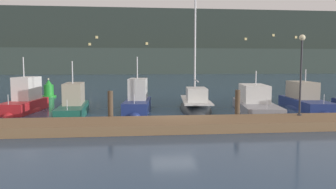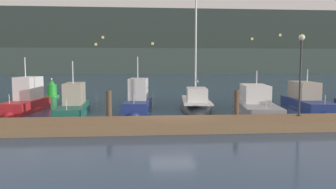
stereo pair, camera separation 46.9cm
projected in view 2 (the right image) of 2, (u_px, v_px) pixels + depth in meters
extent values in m
plane|color=navy|center=(172.00, 120.00, 18.60)|extent=(400.00, 400.00, 0.00)
cube|color=brown|center=(177.00, 124.00, 16.21)|extent=(43.51, 2.80, 0.45)
cylinder|color=#4C3D2D|center=(109.00, 107.00, 17.49)|extent=(0.28, 0.28, 1.78)
cylinder|color=#4C3D2D|center=(236.00, 106.00, 18.07)|extent=(0.28, 0.28, 1.78)
ellipsoid|color=red|center=(26.00, 111.00, 22.18)|extent=(2.24, 5.35, 1.39)
cube|color=red|center=(26.00, 106.00, 22.15)|extent=(2.05, 4.82, 0.76)
cube|color=silver|center=(29.00, 88.00, 22.55)|extent=(1.39, 2.40, 1.55)
cube|color=black|center=(35.00, 84.00, 23.57)|extent=(1.05, 0.40, 0.69)
cylinder|color=silver|center=(25.00, 67.00, 22.00)|extent=(0.07, 0.07, 1.34)
cylinder|color=silver|center=(9.00, 99.00, 19.91)|extent=(0.04, 0.04, 0.60)
ellipsoid|color=#195647|center=(74.00, 114.00, 20.77)|extent=(1.93, 5.95, 1.17)
cube|color=#195647|center=(73.00, 110.00, 20.74)|extent=(1.77, 5.36, 0.64)
cube|color=#A39984|center=(74.00, 93.00, 21.23)|extent=(1.25, 2.64, 1.34)
cube|color=black|center=(77.00, 89.00, 22.37)|extent=(1.00, 0.31, 0.60)
cylinder|color=silver|center=(73.00, 72.00, 20.64)|extent=(0.07, 0.07, 1.40)
cylinder|color=silver|center=(66.00, 105.00, 18.25)|extent=(0.04, 0.04, 0.60)
ellipsoid|color=navy|center=(138.00, 111.00, 22.50)|extent=(2.28, 5.33, 1.07)
cube|color=navy|center=(138.00, 105.00, 22.47)|extent=(2.09, 4.80, 0.73)
cube|color=silver|center=(138.00, 89.00, 22.88)|extent=(1.42, 2.39, 1.46)
cube|color=black|center=(140.00, 85.00, 23.89)|extent=(1.08, 0.39, 0.65)
cylinder|color=silver|center=(138.00, 68.00, 22.33)|extent=(0.07, 0.07, 1.50)
cylinder|color=silver|center=(134.00, 99.00, 20.24)|extent=(0.04, 0.04, 0.60)
ellipsoid|color=#2D3338|center=(196.00, 109.00, 23.04)|extent=(2.94, 7.51, 1.33)
cube|color=silver|center=(196.00, 100.00, 22.98)|extent=(2.47, 6.31, 0.08)
cube|color=silver|center=(197.00, 94.00, 22.06)|extent=(1.55, 2.47, 0.87)
cylinder|color=silver|center=(196.00, 38.00, 23.15)|extent=(0.12, 0.12, 8.69)
cylinder|color=silver|center=(197.00, 81.00, 22.13)|extent=(0.36, 2.61, 0.09)
cylinder|color=silver|center=(193.00, 92.00, 26.31)|extent=(0.04, 0.04, 0.50)
ellipsoid|color=gray|center=(256.00, 112.00, 21.78)|extent=(3.57, 7.63, 0.91)
cube|color=gray|center=(256.00, 108.00, 21.75)|extent=(3.26, 6.88, 0.62)
cube|color=silver|center=(255.00, 93.00, 22.40)|extent=(2.13, 3.45, 1.16)
cube|color=black|center=(251.00, 89.00, 23.84)|extent=(1.44, 0.47, 0.52)
cylinder|color=silver|center=(257.00, 78.00, 21.71)|extent=(0.07, 0.07, 0.97)
cylinder|color=silver|center=(266.00, 104.00, 18.64)|extent=(0.04, 0.04, 0.60)
ellipsoid|color=navy|center=(307.00, 109.00, 23.10)|extent=(2.75, 6.87, 1.30)
cube|color=navy|center=(307.00, 104.00, 23.07)|extent=(2.52, 6.19, 0.71)
cube|color=#A39984|center=(304.00, 90.00, 23.65)|extent=(1.69, 3.08, 1.21)
cube|color=black|center=(297.00, 86.00, 24.96)|extent=(1.22, 0.38, 0.54)
cylinder|color=silver|center=(307.00, 76.00, 23.01)|extent=(0.07, 0.07, 0.90)
cylinder|color=silver|center=(325.00, 99.00, 20.22)|extent=(0.04, 0.04, 0.60)
cylinder|color=green|center=(52.00, 96.00, 31.86)|extent=(1.35, 1.35, 0.16)
cylinder|color=green|center=(52.00, 90.00, 31.81)|extent=(0.90, 0.90, 1.03)
cone|color=green|center=(52.00, 82.00, 31.73)|extent=(0.63, 0.63, 0.50)
sphere|color=#F9EAB7|center=(52.00, 79.00, 31.71)|extent=(0.16, 0.16, 0.16)
cylinder|color=#2D2D33|center=(299.00, 115.00, 17.42)|extent=(0.24, 0.24, 0.06)
cylinder|color=#2D2D33|center=(300.00, 78.00, 17.23)|extent=(0.10, 0.10, 3.94)
sphere|color=#F9EAB7|center=(302.00, 37.00, 17.04)|extent=(0.32, 0.32, 0.32)
cube|color=#28332D|center=(145.00, 42.00, 112.69)|extent=(240.00, 16.00, 20.92)
cube|color=#333F39|center=(235.00, 61.00, 105.79)|extent=(144.00, 10.00, 7.86)
cube|color=#F4DB8C|center=(297.00, 62.00, 109.58)|extent=(0.80, 0.10, 0.80)
cube|color=#F4DB8C|center=(96.00, 44.00, 103.49)|extent=(0.80, 0.10, 0.80)
cube|color=#F4DB8C|center=(145.00, 65.00, 105.40)|extent=(0.80, 0.10, 0.80)
cube|color=#F4DB8C|center=(174.00, 58.00, 105.99)|extent=(0.80, 0.10, 0.80)
cube|color=#F4DB8C|center=(171.00, 69.00, 106.24)|extent=(0.80, 0.10, 0.80)
cube|color=#F4DB8C|center=(252.00, 39.00, 107.54)|extent=(0.80, 0.10, 0.80)
cube|color=#F4DB8C|center=(153.00, 44.00, 104.97)|extent=(0.80, 0.10, 0.80)
cube|color=#F4DB8C|center=(275.00, 63.00, 108.97)|extent=(0.80, 0.10, 0.80)
cube|color=#F4DB8C|center=(280.00, 35.00, 108.21)|extent=(0.80, 0.10, 0.80)
cube|color=#F4DB8C|center=(188.00, 54.00, 106.25)|extent=(0.80, 0.10, 0.80)
cube|color=#F4DB8C|center=(194.00, 65.00, 106.74)|extent=(0.80, 0.10, 0.80)
cube|color=#F4DB8C|center=(155.00, 67.00, 105.73)|extent=(0.80, 0.10, 0.80)
cube|color=#F4DB8C|center=(103.00, 37.00, 103.47)|extent=(0.80, 0.10, 0.80)
cube|color=#F4DB8C|center=(303.00, 37.00, 108.92)|extent=(0.80, 0.10, 0.80)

